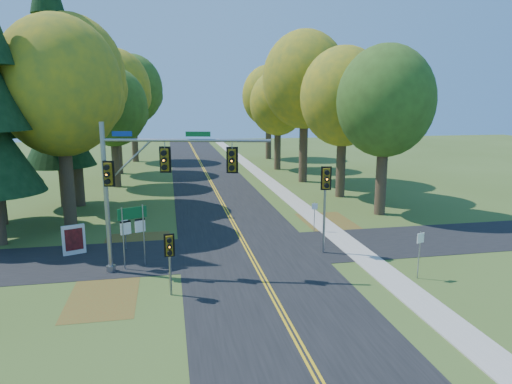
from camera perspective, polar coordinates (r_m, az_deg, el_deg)
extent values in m
plane|color=#3B501C|center=(25.08, -0.19, -8.79)|extent=(160.00, 160.00, 0.00)
cube|color=black|center=(25.07, -0.19, -8.76)|extent=(8.00, 160.00, 0.02)
cube|color=black|center=(26.93, -0.99, -7.32)|extent=(60.00, 6.00, 0.02)
cube|color=gold|center=(25.05, -0.42, -8.75)|extent=(0.10, 160.00, 0.01)
cube|color=gold|center=(25.09, 0.04, -8.72)|extent=(0.10, 160.00, 0.01)
cube|color=#9E998E|center=(26.86, 13.04, -7.63)|extent=(1.60, 160.00, 0.06)
cube|color=brown|center=(28.55, -14.76, -6.62)|extent=(4.00, 6.00, 0.00)
cube|color=brown|center=(32.38, 9.72, -4.25)|extent=(3.50, 8.00, 0.00)
cube|color=brown|center=(22.12, -18.54, -12.24)|extent=(3.00, 5.00, 0.00)
cylinder|color=#38281C|center=(33.55, -22.52, 1.48)|extent=(0.86, 0.86, 6.75)
ellipsoid|color=#AE9317|center=(33.14, -23.35, 12.05)|extent=(8.00, 8.00, 9.20)
sphere|color=#AE9317|center=(34.02, -20.14, 10.89)|extent=(4.80, 4.80, 4.80)
sphere|color=#AE9317|center=(32.71, -26.22, 13.24)|extent=(4.40, 4.40, 4.40)
cylinder|color=#38281C|center=(36.01, 15.40, 2.02)|extent=(0.83, 0.83, 6.08)
ellipsoid|color=#3A6920|center=(35.57, 15.87, 10.89)|extent=(7.20, 7.20, 8.28)
sphere|color=#3A6920|center=(37.19, 17.07, 9.72)|extent=(4.32, 4.32, 4.32)
sphere|color=#3A6920|center=(34.38, 14.57, 12.15)|extent=(3.96, 3.96, 3.96)
cylinder|color=#38281C|center=(40.32, -21.50, 3.58)|extent=(0.89, 0.89, 7.42)
ellipsoid|color=#AE9317|center=(40.05, -22.22, 13.14)|extent=(8.60, 8.60, 9.89)
sphere|color=#AE9317|center=(41.02, -19.37, 12.07)|extent=(5.16, 5.16, 5.16)
sphere|color=#AE9317|center=(39.57, -24.76, 14.23)|extent=(4.73, 4.73, 4.73)
cylinder|color=#38281C|center=(41.90, 10.57, 3.67)|extent=(0.84, 0.84, 6.30)
ellipsoid|color=#AE9317|center=(41.54, 10.87, 11.64)|extent=(7.60, 7.60, 8.74)
sphere|color=#AE9317|center=(43.17, 12.17, 10.56)|extent=(4.56, 4.56, 4.56)
sphere|color=#AE9317|center=(40.37, 9.52, 12.77)|extent=(4.18, 4.18, 4.18)
cylinder|color=#38281C|center=(48.16, -17.12, 3.94)|extent=(0.81, 0.81, 5.62)
ellipsoid|color=#3A6920|center=(47.81, -17.49, 10.12)|extent=(6.80, 6.80, 7.82)
sphere|color=#3A6920|center=(48.71, -15.70, 9.43)|extent=(4.08, 4.08, 4.08)
sphere|color=#3A6920|center=(47.27, -19.09, 10.84)|extent=(3.74, 3.74, 3.74)
cylinder|color=#38281C|center=(49.07, 5.94, 5.71)|extent=(0.90, 0.90, 7.65)
ellipsoid|color=#AE9317|center=(48.87, 6.11, 13.79)|extent=(8.80, 8.80, 10.12)
sphere|color=#AE9317|center=(50.63, 7.60, 12.67)|extent=(5.28, 5.28, 5.28)
sphere|color=#AE9317|center=(47.64, 4.62, 14.94)|extent=(4.84, 4.84, 4.84)
cylinder|color=#38281C|center=(56.76, -16.87, 5.71)|extent=(0.87, 0.87, 6.98)
ellipsoid|color=#AE9317|center=(56.53, -17.25, 12.12)|extent=(8.20, 8.20, 9.43)
sphere|color=#AE9317|center=(57.60, -15.42, 11.39)|extent=(4.92, 4.92, 4.92)
sphere|color=#AE9317|center=(55.91, -18.89, 12.88)|extent=(4.51, 4.51, 4.51)
cylinder|color=#38281C|center=(57.83, 2.70, 5.72)|extent=(0.82, 0.82, 5.85)
ellipsoid|color=#AE9317|center=(57.55, 2.75, 11.05)|extent=(7.00, 7.00, 8.05)
sphere|color=#AE9317|center=(58.92, 3.85, 10.37)|extent=(4.20, 4.20, 4.20)
sphere|color=#AE9317|center=(56.59, 1.70, 11.76)|extent=(3.85, 3.85, 3.85)
cylinder|color=#38281C|center=(67.47, -14.95, 6.74)|extent=(0.88, 0.88, 7.20)
ellipsoid|color=#3A6920|center=(67.29, -15.24, 12.29)|extent=(8.40, 8.40, 9.66)
sphere|color=#3A6920|center=(68.45, -13.70, 11.64)|extent=(5.04, 5.04, 5.04)
sphere|color=#3A6920|center=(66.60, -16.62, 12.96)|extent=(4.62, 4.62, 4.62)
cylinder|color=#38281C|center=(68.46, 1.57, 6.90)|extent=(0.85, 0.85, 6.53)
ellipsoid|color=#AE9317|center=(68.24, 1.60, 11.92)|extent=(7.80, 7.80, 8.97)
sphere|color=#AE9317|center=(69.73, 2.66, 11.26)|extent=(4.68, 4.68, 4.68)
sphere|color=#AE9317|center=(67.21, 0.58, 12.60)|extent=(4.29, 4.29, 4.29)
cylinder|color=#38281C|center=(31.62, -29.31, -2.94)|extent=(0.50, 0.50, 3.24)
cylinder|color=#38281C|center=(36.76, -29.12, -1.37)|extent=(0.50, 0.50, 2.88)
cylinder|color=#38281C|center=(40.65, -23.00, 0.66)|extent=(0.50, 0.50, 3.42)
cone|color=black|center=(40.13, -23.50, 6.89)|extent=(5.60, 5.60, 5.45)
cone|color=black|center=(40.08, -23.95, 12.44)|extent=(4.57, 4.57, 5.45)
cone|color=black|center=(40.40, -24.42, 17.95)|extent=(3.55, 3.55, 5.45)
cylinder|color=gray|center=(23.90, -18.19, -0.86)|extent=(0.24, 0.24, 7.63)
cylinder|color=gray|center=(24.90, -17.66, -9.10)|extent=(0.48, 0.48, 0.33)
cylinder|color=gray|center=(22.30, -8.77, 6.40)|extent=(7.97, 2.15, 0.15)
cylinder|color=gray|center=(23.18, -15.71, 3.58)|extent=(2.41, 0.70, 2.25)
cylinder|color=gray|center=(22.55, -11.34, 5.86)|extent=(0.04, 0.04, 0.39)
cube|color=#72590C|center=(22.63, -11.27, 3.99)|extent=(0.44, 0.41, 1.09)
cube|color=black|center=(22.63, -11.27, 3.99)|extent=(0.56, 0.17, 1.29)
sphere|color=orange|center=(22.39, -11.43, 3.91)|extent=(0.20, 0.20, 0.20)
cylinder|color=black|center=(22.35, -11.46, 4.80)|extent=(0.30, 0.23, 0.26)
cylinder|color=black|center=(22.39, -11.43, 3.91)|extent=(0.30, 0.23, 0.26)
cylinder|color=black|center=(22.44, -11.39, 3.03)|extent=(0.30, 0.23, 0.26)
cylinder|color=gray|center=(21.96, -3.01, 5.92)|extent=(0.04, 0.04, 0.39)
cube|color=#72590C|center=(22.05, -2.99, 4.01)|extent=(0.44, 0.41, 1.09)
cube|color=black|center=(22.05, -2.99, 4.01)|extent=(0.56, 0.17, 1.29)
sphere|color=orange|center=(21.80, -3.06, 3.92)|extent=(0.20, 0.20, 0.20)
cylinder|color=black|center=(21.76, -3.07, 4.83)|extent=(0.30, 0.23, 0.26)
cylinder|color=black|center=(21.80, -3.06, 3.92)|extent=(0.30, 0.23, 0.26)
cylinder|color=black|center=(21.85, -3.05, 3.01)|extent=(0.30, 0.23, 0.26)
cube|color=#72590C|center=(23.42, -17.91, 2.18)|extent=(0.44, 0.41, 1.09)
cube|color=black|center=(23.42, -17.91, 2.18)|extent=(0.56, 0.17, 1.29)
sphere|color=orange|center=(23.19, -18.13, 2.08)|extent=(0.20, 0.20, 0.20)
cylinder|color=black|center=(23.14, -18.18, 2.93)|extent=(0.30, 0.23, 0.26)
cylinder|color=black|center=(23.19, -18.13, 2.08)|extent=(0.30, 0.23, 0.26)
cylinder|color=black|center=(23.25, -18.08, 1.23)|extent=(0.30, 0.23, 0.26)
cube|color=navy|center=(23.11, -16.41, 7.00)|extent=(0.96, 0.28, 0.24)
cube|color=#0C5926|center=(22.16, -7.26, 7.20)|extent=(1.17, 0.34, 0.24)
cylinder|color=gray|center=(26.17, 8.55, -2.36)|extent=(0.14, 0.14, 4.97)
cube|color=#72590C|center=(25.54, 8.75, 1.70)|extent=(0.44, 0.41, 1.13)
cube|color=black|center=(25.54, 8.75, 1.70)|extent=(0.58, 0.15, 1.33)
sphere|color=orange|center=(25.29, 8.84, 1.60)|extent=(0.20, 0.20, 0.20)
cylinder|color=black|center=(25.23, 8.87, 2.41)|extent=(0.30, 0.23, 0.27)
cylinder|color=black|center=(25.29, 8.84, 1.60)|extent=(0.30, 0.23, 0.27)
cylinder|color=black|center=(25.35, 8.82, 0.80)|extent=(0.30, 0.23, 0.27)
cylinder|color=gray|center=(20.99, -10.70, -8.95)|extent=(0.11, 0.11, 2.86)
cube|color=#72590C|center=(20.48, -10.78, -6.56)|extent=(0.31, 0.28, 0.89)
cube|color=black|center=(20.48, -10.78, -6.56)|extent=(0.47, 0.04, 1.05)
sphere|color=orange|center=(20.29, -10.76, -6.73)|extent=(0.16, 0.16, 0.16)
cylinder|color=black|center=(20.20, -10.79, -5.96)|extent=(0.22, 0.15, 0.21)
cylinder|color=black|center=(20.29, -10.76, -6.73)|extent=(0.22, 0.15, 0.21)
cylinder|color=black|center=(20.38, -10.73, -7.50)|extent=(0.22, 0.15, 0.21)
cylinder|color=gray|center=(24.54, -16.25, -5.63)|extent=(0.07, 0.07, 3.32)
cylinder|color=gray|center=(24.90, -13.84, -5.25)|extent=(0.07, 0.07, 3.32)
cube|color=#0B4F23|center=(24.41, -15.22, -2.56)|extent=(1.43, 0.68, 0.61)
cube|color=silver|center=(24.41, -15.22, -2.56)|extent=(1.21, 0.55, 0.09)
cube|color=silver|center=(24.48, -15.98, -4.44)|extent=(0.52, 0.27, 0.61)
cube|color=black|center=(24.39, -16.02, -3.61)|extent=(0.51, 0.23, 0.11)
cube|color=silver|center=(24.73, -14.28, -4.19)|extent=(0.52, 0.27, 0.61)
cube|color=black|center=(24.64, -14.33, -3.37)|extent=(0.51, 0.23, 0.11)
cube|color=silver|center=(28.03, -21.82, -5.58)|extent=(1.23, 0.61, 1.73)
cube|color=maroon|center=(27.92, -21.79, -5.53)|extent=(0.90, 0.37, 1.25)
cube|color=silver|center=(28.16, -22.68, -7.10)|extent=(0.10, 0.10, 0.29)
cube|color=silver|center=(28.31, -20.75, -6.85)|extent=(0.10, 0.10, 0.29)
cylinder|color=gray|center=(30.67, 7.31, -3.12)|extent=(0.05, 0.05, 2.02)
cube|color=silver|center=(30.47, 7.35, -1.80)|extent=(0.39, 0.08, 0.41)
cylinder|color=gray|center=(23.92, 19.70, -7.43)|extent=(0.05, 0.05, 2.42)
cube|color=white|center=(23.64, 19.88, -5.43)|extent=(0.45, 0.19, 0.49)
cylinder|color=gray|center=(27.97, -16.03, -4.85)|extent=(0.05, 0.05, 2.08)
cube|color=white|center=(27.76, -16.13, -3.36)|extent=(0.39, 0.15, 0.43)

